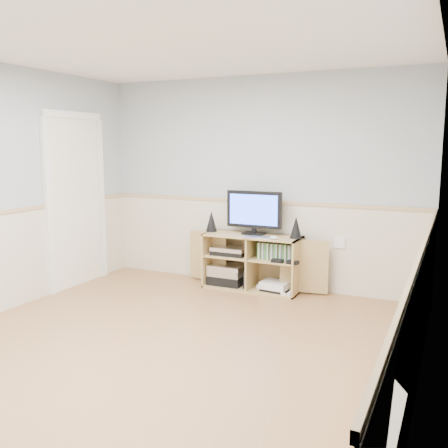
% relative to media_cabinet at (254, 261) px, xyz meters
% --- Properties ---
extents(room, '(4.04, 4.54, 2.54)m').
position_rel_media_cabinet_xyz_m(room, '(-0.08, -1.94, 0.88)').
color(room, tan).
rests_on(room, ground).
extents(media_cabinet, '(1.77, 0.43, 0.65)m').
position_rel_media_cabinet_xyz_m(media_cabinet, '(0.00, 0.00, 0.00)').
color(media_cabinet, tan).
rests_on(media_cabinet, floor).
extents(monitor, '(0.67, 0.18, 0.51)m').
position_rel_media_cabinet_xyz_m(monitor, '(0.00, -0.00, 0.60)').
color(monitor, black).
rests_on(monitor, media_cabinet).
extents(speaker_left, '(0.14, 0.14, 0.25)m').
position_rel_media_cabinet_xyz_m(speaker_left, '(-0.55, -0.03, 0.44)').
color(speaker_left, black).
rests_on(speaker_left, media_cabinet).
extents(speaker_right, '(0.13, 0.13, 0.25)m').
position_rel_media_cabinet_xyz_m(speaker_right, '(0.52, -0.03, 0.44)').
color(speaker_right, black).
rests_on(speaker_right, media_cabinet).
extents(keyboard, '(0.33, 0.19, 0.01)m').
position_rel_media_cabinet_xyz_m(keyboard, '(0.12, -0.19, 0.32)').
color(keyboard, silver).
rests_on(keyboard, media_cabinet).
extents(mouse, '(0.10, 0.08, 0.04)m').
position_rel_media_cabinet_xyz_m(mouse, '(0.32, -0.19, 0.34)').
color(mouse, white).
rests_on(mouse, media_cabinet).
extents(av_components, '(0.51, 0.31, 0.47)m').
position_rel_media_cabinet_xyz_m(av_components, '(-0.31, -0.05, -0.11)').
color(av_components, black).
rests_on(av_components, media_cabinet).
extents(game_consoles, '(0.46, 0.30, 0.11)m').
position_rel_media_cabinet_xyz_m(game_consoles, '(0.29, -0.06, -0.26)').
color(game_consoles, white).
rests_on(game_consoles, media_cabinet).
extents(game_cases, '(0.42, 0.13, 0.19)m').
position_rel_media_cabinet_xyz_m(game_cases, '(0.30, -0.07, 0.15)').
color(game_cases, '#3F8C3F').
rests_on(game_cases, media_cabinet).
extents(wall_outlet, '(0.12, 0.03, 0.12)m').
position_rel_media_cabinet_xyz_m(wall_outlet, '(0.97, 0.17, 0.27)').
color(wall_outlet, white).
rests_on(wall_outlet, wall_back).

